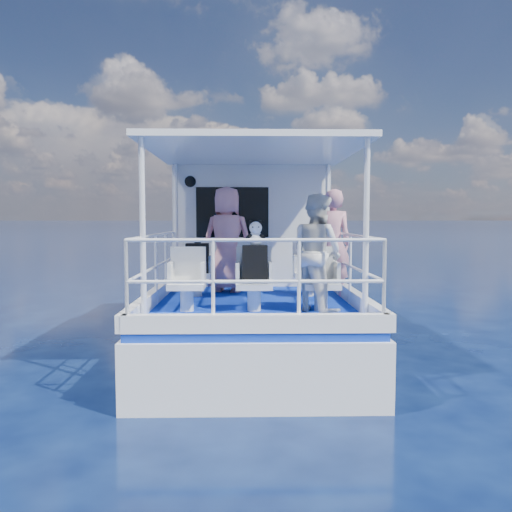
{
  "coord_description": "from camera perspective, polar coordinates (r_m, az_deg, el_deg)",
  "views": [
    {
      "loc": [
        -0.11,
        -7.72,
        2.12
      ],
      "look_at": [
        0.04,
        -0.4,
        1.59
      ],
      "focal_mm": 35.0,
      "sensor_mm": 36.0,
      "label": 1
    }
  ],
  "objects": [
    {
      "name": "cabin",
      "position": [
        10.02,
        -0.56,
        3.5
      ],
      "size": [
        2.85,
        2.0,
        2.2
      ],
      "primitive_type": "cube",
      "color": "white",
      "rests_on": "deck"
    },
    {
      "name": "deck",
      "position": [
        8.81,
        -0.45,
        -4.1
      ],
      "size": [
        2.9,
        6.9,
        0.1
      ],
      "primitive_type": "cube",
      "color": "#0B289D",
      "rests_on": "hull"
    },
    {
      "name": "seat_center_aft",
      "position": [
        6.7,
        -0.22,
        -4.66
      ],
      "size": [
        0.48,
        0.46,
        0.38
      ],
      "primitive_type": "cube",
      "color": "silver",
      "rests_on": "deck"
    },
    {
      "name": "backpack_port",
      "position": [
        7.92,
        -6.72,
        -0.24
      ],
      "size": [
        0.36,
        0.2,
        0.47
      ],
      "primitive_type": "cube",
      "color": "black",
      "rests_on": "seat_port_fwd"
    },
    {
      "name": "backpack_center",
      "position": [
        6.63,
        -0.14,
        -0.92
      ],
      "size": [
        0.33,
        0.19,
        0.5
      ],
      "primitive_type": "cube",
      "color": "black",
      "rests_on": "seat_center_aft"
    },
    {
      "name": "hull",
      "position": [
        8.98,
        -0.45,
        -9.48
      ],
      "size": [
        3.0,
        7.0,
        1.6
      ],
      "primitive_type": "cube",
      "color": "white",
      "rests_on": "ground"
    },
    {
      "name": "compact_camera",
      "position": [
        7.91,
        -6.68,
        1.66
      ],
      "size": [
        0.1,
        0.06,
        0.06
      ],
      "primitive_type": "cube",
      "color": "black",
      "rests_on": "backpack_port"
    },
    {
      "name": "seat_center_fwd",
      "position": [
        7.99,
        -0.38,
        -3.23
      ],
      "size": [
        0.48,
        0.46,
        0.38
      ],
      "primitive_type": "cube",
      "color": "silver",
      "rests_on": "deck"
    },
    {
      "name": "ground",
      "position": [
        8.01,
        -0.35,
        -11.17
      ],
      "size": [
        2000.0,
        2000.0,
        0.0
      ],
      "primitive_type": "plane",
      "color": "black",
      "rests_on": "ground"
    },
    {
      "name": "seat_port_fwd",
      "position": [
        8.03,
        -6.83,
        -3.22
      ],
      "size": [
        0.48,
        0.46,
        0.38
      ],
      "primitive_type": "cube",
      "color": "silver",
      "rests_on": "deck"
    },
    {
      "name": "seat_stbd_aft",
      "position": [
        6.78,
        7.44,
        -4.6
      ],
      "size": [
        0.48,
        0.46,
        0.38
      ],
      "primitive_type": "cube",
      "color": "silver",
      "rests_on": "deck"
    },
    {
      "name": "canopy",
      "position": [
        7.59,
        -0.34,
        11.9
      ],
      "size": [
        3.0,
        3.2,
        0.08
      ],
      "primitive_type": "cube",
      "color": "white",
      "rests_on": "cabin"
    },
    {
      "name": "seat_stbd_fwd",
      "position": [
        8.05,
        6.05,
        -3.19
      ],
      "size": [
        0.48,
        0.46,
        0.38
      ],
      "primitive_type": "cube",
      "color": "silver",
      "rests_on": "deck"
    },
    {
      "name": "passenger_port_fwd",
      "position": [
        8.43,
        -3.31,
        1.92
      ],
      "size": [
        0.76,
        0.62,
        1.78
      ],
      "primitive_type": "imported",
      "rotation": [
        0.0,
        0.0,
        2.89
      ],
      "color": "pink",
      "rests_on": "deck"
    },
    {
      "name": "passenger_stbd_aft",
      "position": [
        6.67,
        6.98,
        0.37
      ],
      "size": [
        0.93,
        0.96,
        1.56
      ],
      "primitive_type": "imported",
      "rotation": [
        0.0,
        0.0,
        2.21
      ],
      "color": "silver",
      "rests_on": "deck"
    },
    {
      "name": "railings",
      "position": [
        7.18,
        -0.29,
        -1.58
      ],
      "size": [
        2.84,
        3.59,
        1.0
      ],
      "primitive_type": null,
      "color": "white",
      "rests_on": "deck"
    },
    {
      "name": "seat_port_aft",
      "position": [
        6.75,
        -7.91,
        -4.65
      ],
      "size": [
        0.48,
        0.46,
        0.38
      ],
      "primitive_type": "cube",
      "color": "silver",
      "rests_on": "deck"
    },
    {
      "name": "canopy_posts",
      "position": [
        7.47,
        -0.33,
        3.26
      ],
      "size": [
        2.77,
        2.97,
        2.2
      ],
      "color": "white",
      "rests_on": "deck"
    },
    {
      "name": "passenger_stbd_fwd",
      "position": [
        7.96,
        8.67,
        1.45
      ],
      "size": [
        0.62,
        0.41,
        1.69
      ],
      "primitive_type": "imported",
      "rotation": [
        0.0,
        0.0,
        3.14
      ],
      "color": "pink",
      "rests_on": "deck"
    },
    {
      "name": "panda",
      "position": [
        6.61,
        -0.05,
        2.66
      ],
      "size": [
        0.21,
        0.18,
        0.33
      ],
      "primitive_type": null,
      "color": "white",
      "rests_on": "backpack_center"
    }
  ]
}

